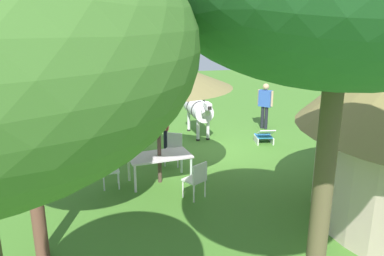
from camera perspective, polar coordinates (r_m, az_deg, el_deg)
ground_plane at (r=12.23m, az=2.09°, el=-3.40°), size 36.00×36.00×0.00m
shade_umbrella at (r=9.24m, az=-5.19°, el=8.22°), size 3.62×3.62×3.19m
patio_dining_table at (r=9.78m, az=-4.87°, el=-4.47°), size 1.67×1.05×0.74m
patio_chair_near_lawn at (r=11.01m, az=-2.73°, el=-2.79°), size 0.58×0.57×0.90m
patio_chair_east_end at (r=9.73m, az=-12.57°, el=-5.81°), size 0.43×0.45×0.90m
patio_chair_near_hut at (r=8.94m, az=0.70°, el=-7.43°), size 0.60×0.59×0.90m
guest_beside_umbrella at (r=11.68m, az=-4.00°, el=0.67°), size 0.30×0.57×1.63m
standing_watcher at (r=14.61m, az=10.84°, el=3.85°), size 0.48×0.49×1.73m
striped_lounge_chair at (r=13.09m, az=10.72°, el=-1.19°), size 0.66×0.90×0.58m
zebra_nearest_camera at (r=13.33m, az=-10.44°, el=2.26°), size 2.08×1.48×1.48m
zebra_by_umbrella at (r=13.50m, az=0.98°, el=2.79°), size 0.71×2.29×1.50m
acacia_tree_left_background at (r=6.51m, az=-24.56°, el=10.21°), size 3.16×3.16×4.56m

